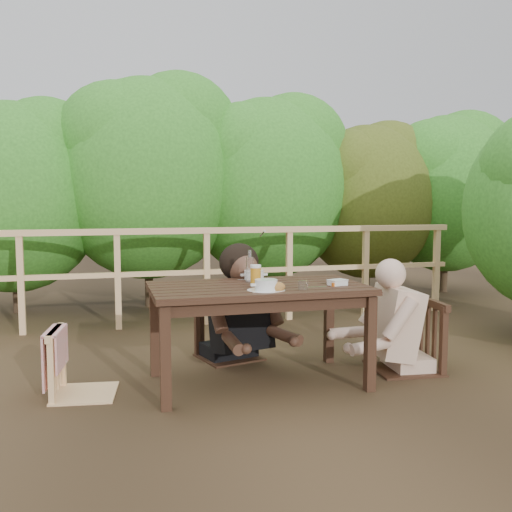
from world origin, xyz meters
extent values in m
plane|color=#47331E|center=(0.00, 0.00, 0.00)|extent=(60.00, 60.00, 0.00)
cube|color=black|center=(0.00, 0.00, 0.34)|extent=(1.49, 0.84, 0.69)
cube|color=#E8B67B|center=(-1.18, 0.07, 0.42)|extent=(0.47, 0.47, 0.85)
cube|color=black|center=(-0.06, 0.68, 0.46)|extent=(0.56, 0.56, 0.92)
cube|color=black|center=(1.17, 0.02, 0.50)|extent=(0.54, 0.54, 1.01)
cube|color=#E8B67B|center=(0.00, 2.00, 0.51)|extent=(5.60, 0.10, 1.01)
cylinder|color=white|center=(0.00, -0.22, 0.73)|extent=(0.25, 0.25, 0.08)
cylinder|color=white|center=(0.05, 0.28, 0.73)|extent=(0.25, 0.25, 0.08)
ellipsoid|color=#B3863A|center=(0.06, -0.25, 0.72)|extent=(0.12, 0.09, 0.07)
cylinder|color=orange|center=(0.00, 0.06, 0.76)|extent=(0.08, 0.08, 0.15)
cylinder|color=silver|center=(-0.02, 0.15, 0.81)|extent=(0.06, 0.06, 0.25)
cylinder|color=silver|center=(0.23, -0.29, 0.73)|extent=(0.07, 0.07, 0.08)
cube|color=white|center=(0.53, -0.15, 0.71)|extent=(0.15, 0.12, 0.05)
camera|label=1|loc=(-1.04, -3.80, 1.29)|focal=40.05mm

